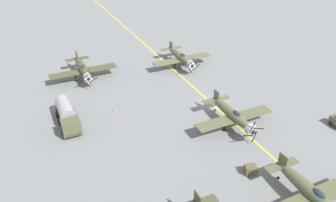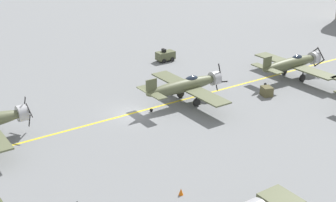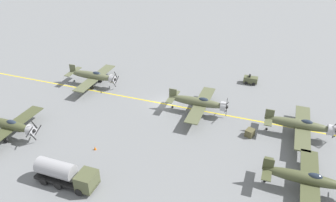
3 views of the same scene
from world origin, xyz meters
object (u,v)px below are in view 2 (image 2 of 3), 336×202
airplane_far_center (292,63)px  supply_crate_by_tanker (267,91)px  airplane_mid_center (186,85)px  traffic_cone (181,192)px  tow_tractor (165,56)px

airplane_far_center → supply_crate_by_tanker: 7.36m
airplane_mid_center → traffic_cone: (14.35, -11.02, -1.74)m
airplane_far_center → supply_crate_by_tanker: size_ratio=9.14×
tow_tractor → traffic_cone: tow_tractor is taller
airplane_mid_center → tow_tractor: airplane_mid_center is taller
traffic_cone → supply_crate_by_tanker: bearing=118.4°
airplane_mid_center → tow_tractor: size_ratio=4.62×
airplane_mid_center → supply_crate_by_tanker: (3.62, 8.86, -1.46)m
tow_tractor → supply_crate_by_tanker: bearing=7.4°
airplane_far_center → tow_tractor: bearing=-155.1°
airplane_far_center → traffic_cone: 29.78m
tow_tractor → airplane_far_center: bearing=31.0°
airplane_far_center → tow_tractor: size_ratio=4.62×
airplane_mid_center → traffic_cone: airplane_mid_center is taller
airplane_far_center → tow_tractor: (-15.06, -9.05, -1.22)m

